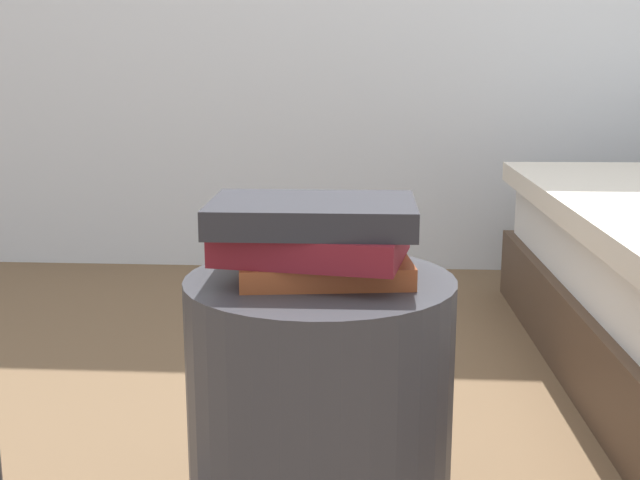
# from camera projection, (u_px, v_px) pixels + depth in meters

# --- Properties ---
(side_table) EXTENTS (0.40, 0.40, 0.50)m
(side_table) POSITION_uv_depth(u_px,v_px,m) (320.00, 434.00, 1.28)
(side_table) COLOR #333338
(side_table) RESTS_ON ground_plane
(book_rust) EXTENTS (0.26, 0.19, 0.03)m
(book_rust) POSITION_uv_depth(u_px,v_px,m) (325.00, 268.00, 1.22)
(book_rust) COLOR #994723
(book_rust) RESTS_ON side_table
(book_maroon) EXTENTS (0.29, 0.23, 0.04)m
(book_maroon) POSITION_uv_depth(u_px,v_px,m) (313.00, 243.00, 1.22)
(book_maroon) COLOR maroon
(book_maroon) RESTS_ON book_rust
(book_charcoal) EXTENTS (0.30, 0.20, 0.04)m
(book_charcoal) POSITION_uv_depth(u_px,v_px,m) (312.00, 215.00, 1.20)
(book_charcoal) COLOR #28282D
(book_charcoal) RESTS_ON book_maroon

